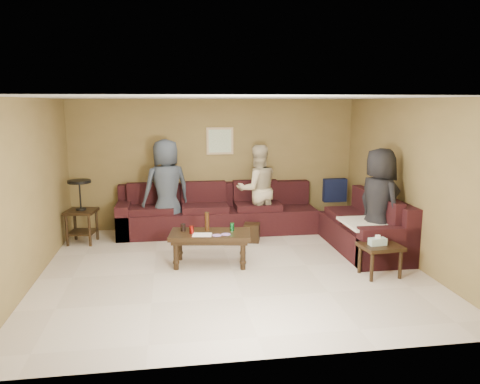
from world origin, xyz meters
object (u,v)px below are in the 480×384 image
at_px(sectional_sofa, 265,221).
at_px(waste_bin, 252,233).
at_px(coffee_table, 210,237).
at_px(person_middle, 257,189).
at_px(side_table_right, 380,249).
at_px(person_right, 379,204).
at_px(person_left, 166,188).
at_px(end_table_left, 81,210).

xyz_separation_m(sectional_sofa, waste_bin, (-0.28, -0.17, -0.16)).
bearing_deg(coffee_table, person_middle, 58.03).
height_order(side_table_right, person_right, person_right).
bearing_deg(person_right, person_middle, 27.10).
bearing_deg(person_right, waste_bin, 41.77).
height_order(person_middle, person_right, person_right).
distance_m(coffee_table, person_middle, 2.00).
distance_m(sectional_sofa, person_middle, 0.66).
bearing_deg(person_left, waste_bin, 137.92).
distance_m(coffee_table, person_right, 2.68).
relative_size(coffee_table, person_right, 0.73).
bearing_deg(coffee_table, waste_bin, 52.51).
bearing_deg(coffee_table, side_table_right, -19.54).
bearing_deg(coffee_table, end_table_left, 145.65).
relative_size(coffee_table, end_table_left, 1.15).
bearing_deg(person_left, side_table_right, 118.93).
relative_size(sectional_sofa, end_table_left, 4.15).
bearing_deg(end_table_left, person_right, -17.64).
distance_m(waste_bin, person_right, 2.26).
height_order(coffee_table, person_right, person_right).
bearing_deg(sectional_sofa, person_right, -40.69).
xyz_separation_m(end_table_left, person_right, (4.77, -1.52, 0.29)).
height_order(end_table_left, person_right, person_right).
xyz_separation_m(end_table_left, person_left, (1.48, 0.19, 0.31)).
xyz_separation_m(end_table_left, person_middle, (3.16, 0.21, 0.25)).
bearing_deg(coffee_table, person_right, -1.39).
relative_size(person_middle, person_right, 0.95).
relative_size(side_table_right, person_left, 0.34).
relative_size(coffee_table, side_table_right, 2.13).
bearing_deg(side_table_right, person_left, 140.32).
distance_m(end_table_left, person_middle, 3.18).
bearing_deg(person_middle, sectional_sofa, 90.90).
distance_m(coffee_table, side_table_right, 2.48).
height_order(sectional_sofa, end_table_left, end_table_left).
bearing_deg(person_middle, side_table_right, 108.44).
distance_m(coffee_table, waste_bin, 1.39).
distance_m(person_left, person_middle, 1.69).
relative_size(side_table_right, person_middle, 0.36).
relative_size(coffee_table, waste_bin, 3.96).
xyz_separation_m(waste_bin, person_middle, (0.21, 0.58, 0.67)).
distance_m(coffee_table, end_table_left, 2.58).
relative_size(sectional_sofa, person_right, 2.66).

